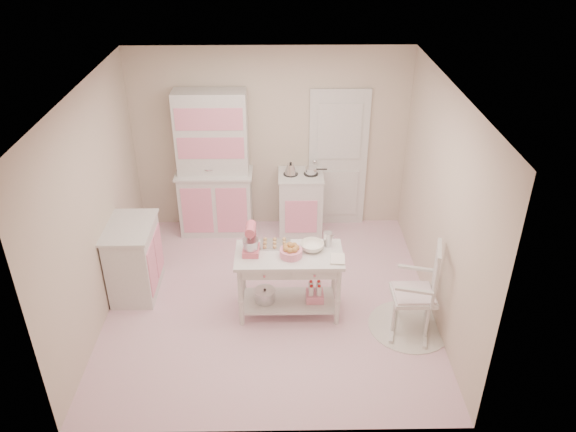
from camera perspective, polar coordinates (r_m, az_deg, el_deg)
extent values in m
plane|color=pink|center=(6.86, -1.83, -8.57)|extent=(3.80, 3.80, 0.00)
cube|color=white|center=(5.63, -2.26, 12.67)|extent=(3.80, 3.80, 0.04)
cube|color=beige|center=(7.86, -1.81, 7.68)|extent=(3.80, 0.04, 2.60)
cube|color=beige|center=(4.57, -2.38, -10.57)|extent=(3.80, 0.04, 2.60)
cube|color=beige|center=(6.46, -19.11, 0.81)|extent=(0.04, 3.80, 2.60)
cube|color=beige|center=(6.39, 15.29, 1.09)|extent=(0.04, 3.80, 2.60)
cube|color=silver|center=(7.98, 5.09, 5.75)|extent=(0.82, 0.05, 2.04)
cube|color=silver|center=(7.79, -7.59, 5.15)|extent=(1.06, 0.50, 2.08)
cube|color=silver|center=(7.96, 1.27, 1.30)|extent=(0.62, 0.57, 0.92)
cube|color=silver|center=(7.01, -15.36, -4.22)|extent=(0.54, 0.84, 0.92)
cylinder|color=white|center=(6.63, 12.18, -10.86)|extent=(0.92, 0.92, 0.01)
cube|color=silver|center=(6.30, 12.70, -7.10)|extent=(0.65, 0.82, 1.10)
cube|color=silver|center=(6.47, 0.10, -6.80)|extent=(1.20, 0.60, 0.80)
cube|color=#E25F73|center=(6.17, -3.80, -2.45)|extent=(0.21, 0.29, 0.34)
cube|color=silver|center=(6.38, -1.27, -2.90)|extent=(0.34, 0.24, 0.02)
cylinder|color=pink|center=(6.17, 0.30, -3.75)|extent=(0.25, 0.25, 0.09)
imported|color=white|center=(6.29, 2.46, -3.10)|extent=(0.27, 0.27, 0.08)
cylinder|color=silver|center=(6.35, 4.06, -2.36)|extent=(0.10, 0.10, 0.17)
imported|color=white|center=(6.16, 4.33, -4.34)|extent=(0.18, 0.23, 0.02)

